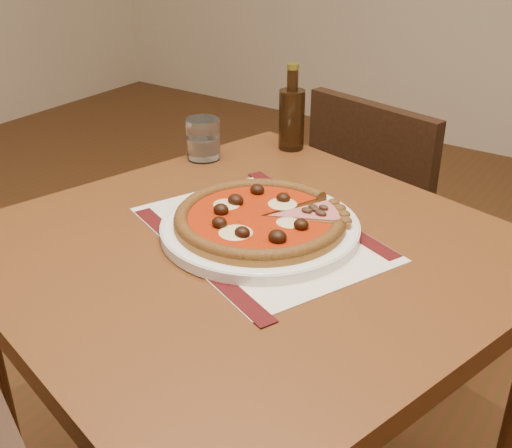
{
  "coord_description": "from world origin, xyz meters",
  "views": [
    {
      "loc": [
        0.94,
        -0.43,
        1.26
      ],
      "look_at": [
        0.41,
        0.34,
        0.78
      ],
      "focal_mm": 45.0,
      "sensor_mm": 36.0,
      "label": 1
    }
  ],
  "objects_px": {
    "water_glass": "(203,139)",
    "table": "(249,296)",
    "chair_far": "(385,220)",
    "plate": "(260,228)",
    "bottle": "(292,116)",
    "pizza": "(260,218)"
  },
  "relations": [
    {
      "from": "table",
      "to": "pizza",
      "type": "bearing_deg",
      "value": 99.57
    },
    {
      "from": "water_glass",
      "to": "pizza",
      "type": "bearing_deg",
      "value": -36.27
    },
    {
      "from": "table",
      "to": "pizza",
      "type": "xyz_separation_m",
      "value": [
        -0.01,
        0.04,
        0.13
      ]
    },
    {
      "from": "plate",
      "to": "bottle",
      "type": "distance_m",
      "value": 0.42
    },
    {
      "from": "plate",
      "to": "pizza",
      "type": "xyz_separation_m",
      "value": [
        -0.0,
        -0.0,
        0.02
      ]
    },
    {
      "from": "water_glass",
      "to": "bottle",
      "type": "distance_m",
      "value": 0.2
    },
    {
      "from": "water_glass",
      "to": "bottle",
      "type": "height_order",
      "value": "bottle"
    },
    {
      "from": "chair_far",
      "to": "water_glass",
      "type": "height_order",
      "value": "water_glass"
    },
    {
      "from": "chair_far",
      "to": "water_glass",
      "type": "distance_m",
      "value": 0.63
    },
    {
      "from": "water_glass",
      "to": "bottle",
      "type": "relative_size",
      "value": 0.46
    },
    {
      "from": "plate",
      "to": "chair_far",
      "type": "bearing_deg",
      "value": 95.09
    },
    {
      "from": "plate",
      "to": "bottle",
      "type": "xyz_separation_m",
      "value": [
        -0.17,
        0.38,
        0.06
      ]
    },
    {
      "from": "bottle",
      "to": "water_glass",
      "type": "bearing_deg",
      "value": -127.46
    },
    {
      "from": "pizza",
      "to": "water_glass",
      "type": "xyz_separation_m",
      "value": [
        -0.3,
        0.22,
        0.01
      ]
    },
    {
      "from": "chair_far",
      "to": "plate",
      "type": "height_order",
      "value": "chair_far"
    },
    {
      "from": "table",
      "to": "pizza",
      "type": "distance_m",
      "value": 0.14
    },
    {
      "from": "table",
      "to": "chair_far",
      "type": "bearing_deg",
      "value": 95.32
    },
    {
      "from": "table",
      "to": "plate",
      "type": "relative_size",
      "value": 2.91
    },
    {
      "from": "pizza",
      "to": "table",
      "type": "bearing_deg",
      "value": -80.43
    },
    {
      "from": "table",
      "to": "plate",
      "type": "height_order",
      "value": "plate"
    },
    {
      "from": "water_glass",
      "to": "table",
      "type": "bearing_deg",
      "value": -40.49
    },
    {
      "from": "table",
      "to": "pizza",
      "type": "relative_size",
      "value": 3.38
    }
  ]
}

